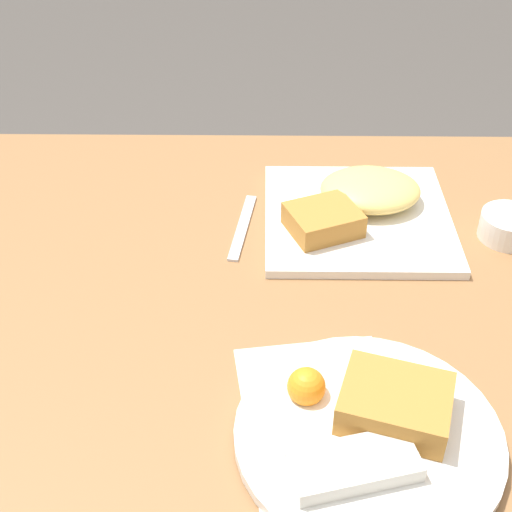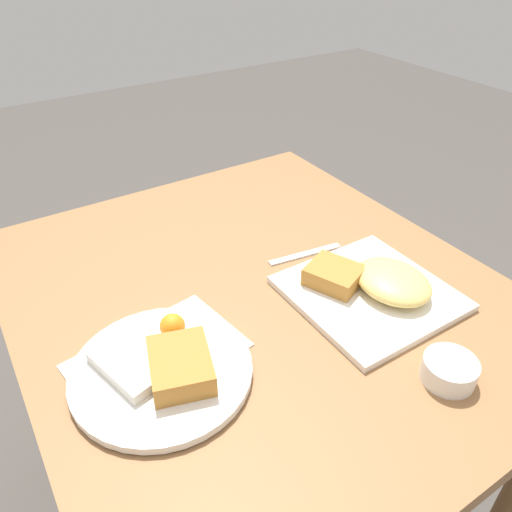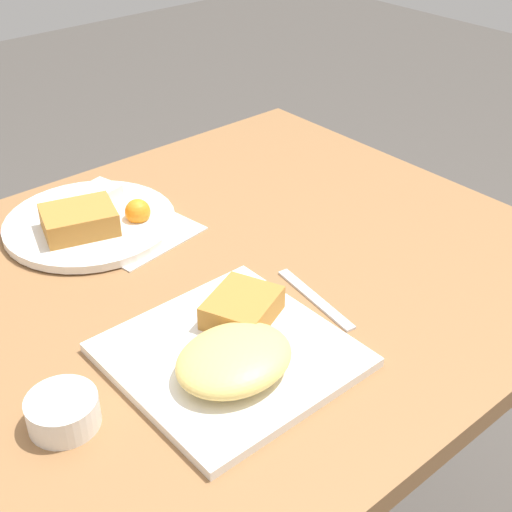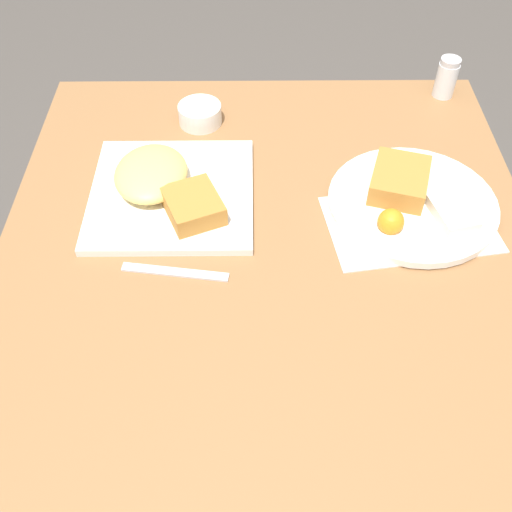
{
  "view_description": "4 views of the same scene",
  "coord_description": "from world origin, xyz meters",
  "px_view_note": "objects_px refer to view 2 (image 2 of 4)",
  "views": [
    {
      "loc": [
        0.01,
        0.74,
        1.41
      ],
      "look_at": [
        0.02,
        -0.0,
        0.83
      ],
      "focal_mm": 50.0,
      "sensor_mm": 36.0,
      "label": 1
    },
    {
      "loc": [
        -0.65,
        0.42,
        1.39
      ],
      "look_at": [
        0.03,
        -0.02,
        0.83
      ],
      "focal_mm": 35.0,
      "sensor_mm": 36.0,
      "label": 2
    },
    {
      "loc": [
        -0.58,
        -0.74,
        1.4
      ],
      "look_at": [
        0.02,
        -0.04,
        0.8
      ],
      "focal_mm": 50.0,
      "sensor_mm": 36.0,
      "label": 3
    },
    {
      "loc": [
        0.65,
        -0.03,
        1.49
      ],
      "look_at": [
        0.04,
        -0.02,
        0.81
      ],
      "focal_mm": 42.0,
      "sensor_mm": 36.0,
      "label": 4
    }
  ],
  "objects_px": {
    "sauce_ramekin": "(449,370)",
    "butter_knife": "(305,254)",
    "plate_oval_far": "(164,367)",
    "plate_square_near": "(373,286)"
  },
  "relations": [
    {
      "from": "butter_knife",
      "to": "plate_oval_far",
      "type": "bearing_deg",
      "value": 28.85
    },
    {
      "from": "plate_oval_far",
      "to": "sauce_ramekin",
      "type": "xyz_separation_m",
      "value": [
        -0.25,
        -0.38,
        0.0
      ]
    },
    {
      "from": "plate_oval_far",
      "to": "butter_knife",
      "type": "height_order",
      "value": "plate_oval_far"
    },
    {
      "from": "plate_square_near",
      "to": "plate_oval_far",
      "type": "xyz_separation_m",
      "value": [
        0.03,
        0.42,
        -0.0
      ]
    },
    {
      "from": "sauce_ramekin",
      "to": "butter_knife",
      "type": "relative_size",
      "value": 0.5
    },
    {
      "from": "sauce_ramekin",
      "to": "butter_knife",
      "type": "bearing_deg",
      "value": -2.71
    },
    {
      "from": "butter_knife",
      "to": "plate_square_near",
      "type": "bearing_deg",
      "value": 107.01
    },
    {
      "from": "plate_oval_far",
      "to": "sauce_ramekin",
      "type": "distance_m",
      "value": 0.45
    },
    {
      "from": "plate_square_near",
      "to": "plate_oval_far",
      "type": "bearing_deg",
      "value": 86.03
    },
    {
      "from": "plate_oval_far",
      "to": "sauce_ramekin",
      "type": "height_order",
      "value": "plate_oval_far"
    }
  ]
}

